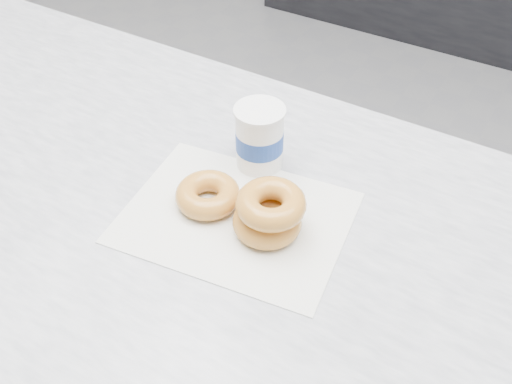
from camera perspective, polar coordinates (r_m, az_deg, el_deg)
ground at (r=1.95m, az=5.38°, el=-9.16°), size 5.00×5.00×0.00m
counter at (r=1.28m, az=-5.94°, el=-14.93°), size 3.06×0.76×0.90m
wax_paper at (r=0.88m, az=-2.02°, el=-2.53°), size 0.37×0.30×0.00m
donut_single at (r=0.90m, az=-4.84°, el=-0.28°), size 0.13×0.13×0.04m
donut_stack at (r=0.84m, az=1.30°, el=-2.09°), size 0.15×0.15×0.07m
coffee_cup at (r=0.94m, az=0.35°, el=5.52°), size 0.10×0.10×0.11m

